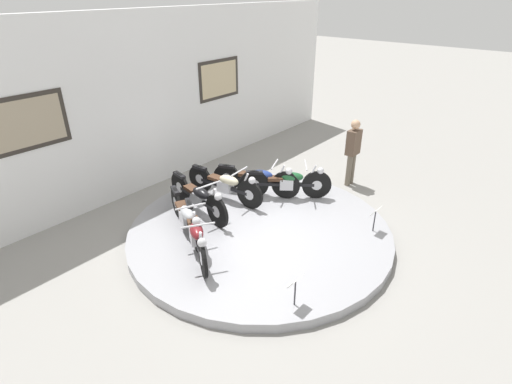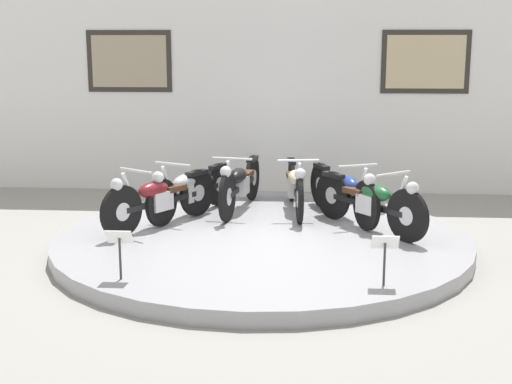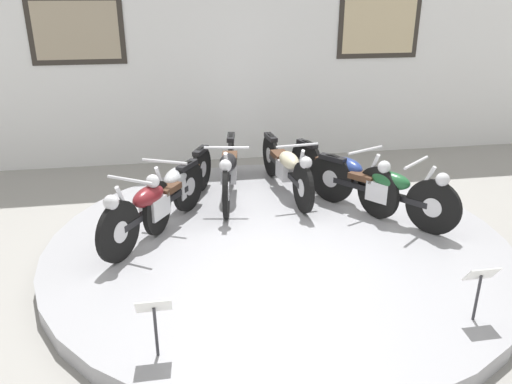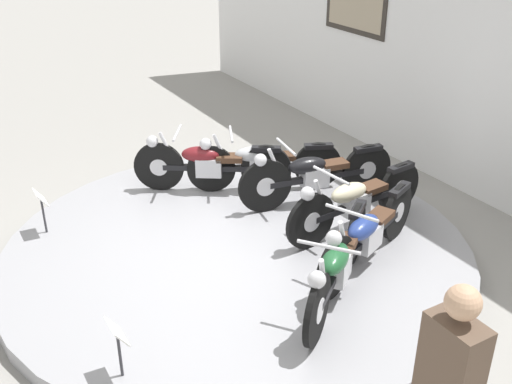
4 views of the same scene
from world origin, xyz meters
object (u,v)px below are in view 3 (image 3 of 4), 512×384
motorcycle_silver (180,183)px  motorcycle_maroon (154,202)px  motorcycle_cream (286,166)px  info_placard_front_left (154,314)px  motorcycle_blue (342,172)px  info_placard_front_centre (480,281)px  motorcycle_green (382,187)px  motorcycle_black (229,168)px

motorcycle_silver → motorcycle_maroon: bearing=-116.4°
motorcycle_cream → motorcycle_maroon: bearing=-150.9°
info_placard_front_left → motorcycle_blue: bearing=48.7°
info_placard_front_centre → motorcycle_silver: bearing=131.3°
motorcycle_maroon → motorcycle_blue: (2.35, 0.59, -0.00)m
motorcycle_green → info_placard_front_left: (-2.61, -2.05, -0.02)m
motorcycle_cream → motorcycle_blue: same height
motorcycle_silver → motorcycle_blue: size_ratio=0.98×
motorcycle_green → motorcycle_maroon: bearing=-180.0°
motorcycle_green → info_placard_front_centre: 2.05m
motorcycle_black → info_placard_front_left: size_ratio=3.88×
motorcycle_silver → motorcycle_black: (0.64, 0.36, 0.02)m
motorcycle_maroon → info_placard_front_centre: 3.32m
motorcycle_maroon → info_placard_front_left: size_ratio=3.30×
motorcycle_maroon → motorcycle_silver: motorcycle_maroon is taller
info_placard_front_left → info_placard_front_centre: 2.58m
motorcycle_maroon → motorcycle_green: bearing=0.0°
motorcycle_green → motorcycle_cream: bearing=134.8°
motorcycle_black → info_placard_front_centre: size_ratio=3.88×
motorcycle_maroon → motorcycle_black: size_ratio=0.85×
motorcycle_black → motorcycle_blue: bearing=-14.2°
info_placard_front_centre → motorcycle_cream: bearing=106.8°
motorcycle_cream → motorcycle_green: 1.33m
motorcycle_silver → motorcycle_green: motorcycle_green is taller
motorcycle_black → info_placard_front_centre: bearing=-60.8°
motorcycle_blue → info_placard_front_centre: (0.26, -2.64, -0.01)m
motorcycle_maroon → motorcycle_black: 1.33m
motorcycle_cream → info_placard_front_centre: size_ratio=3.85×
motorcycle_blue → info_placard_front_centre: size_ratio=3.58×
info_placard_front_left → motorcycle_green: bearing=38.1°
motorcycle_blue → info_placard_front_left: size_ratio=3.58×
motorcycle_maroon → info_placard_front_centre: motorcycle_maroon is taller
motorcycle_black → motorcycle_green: (1.71, -0.95, -0.01)m
motorcycle_maroon → motorcycle_black: (0.93, 0.95, 0.01)m
motorcycle_green → info_placard_front_centre: bearing=-91.0°
motorcycle_silver → motorcycle_cream: motorcycle_cream is taller
motorcycle_black → info_placard_front_centre: 3.43m
motorcycle_black → info_placard_front_centre: (1.67, -3.00, -0.03)m
motorcycle_black → motorcycle_silver: bearing=-150.8°
motorcycle_silver → info_placard_front_left: motorcycle_silver is taller
info_placard_front_left → motorcycle_maroon: bearing=90.9°
motorcycle_maroon → motorcycle_green: same height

